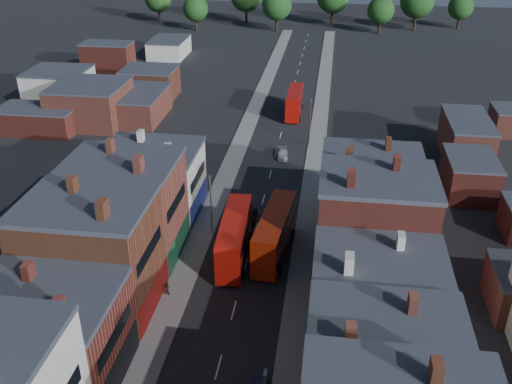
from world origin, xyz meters
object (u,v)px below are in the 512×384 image
(bus_0, at_px, (235,237))
(ped_1, at_px, (167,288))
(bus_1, at_px, (275,233))
(bus_2, at_px, (295,102))
(car_3, at_px, (282,154))
(car_2, at_px, (248,217))
(ped_3, at_px, (312,275))

(bus_0, bearing_deg, ped_1, -129.69)
(bus_0, relative_size, bus_1, 0.97)
(bus_1, relative_size, ped_1, 8.30)
(bus_1, relative_size, bus_2, 1.14)
(bus_0, height_order, car_3, bus_0)
(car_3, bearing_deg, bus_2, 83.37)
(bus_2, relative_size, car_2, 2.46)
(bus_2, distance_m, car_3, 20.10)
(ped_3, bearing_deg, bus_0, 76.25)
(ped_1, bearing_deg, car_3, -86.97)
(bus_1, bearing_deg, ped_1, -132.54)
(ped_1, distance_m, ped_3, 15.74)
(bus_2, distance_m, ped_1, 57.74)
(bus_2, bearing_deg, car_3, -90.68)
(bus_2, bearing_deg, ped_1, -98.75)
(bus_1, relative_size, ped_3, 7.98)
(car_3, distance_m, ped_1, 38.01)
(ped_1, relative_size, ped_3, 0.96)
(car_2, height_order, ped_3, ped_3)
(bus_2, distance_m, ped_3, 53.13)
(bus_1, relative_size, car_3, 3.20)
(car_2, distance_m, car_3, 20.86)
(car_2, height_order, ped_1, ped_1)
(bus_1, bearing_deg, bus_0, -155.97)
(car_2, bearing_deg, bus_2, 85.04)
(bus_1, bearing_deg, car_2, 127.37)
(car_2, bearing_deg, bus_0, -92.25)
(car_2, xyz_separation_m, ped_3, (9.02, -12.03, 0.29))
(car_2, distance_m, ped_3, 15.04)
(bus_2, bearing_deg, car_2, -93.78)
(bus_2, height_order, ped_3, bus_2)
(bus_1, height_order, ped_3, bus_1)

